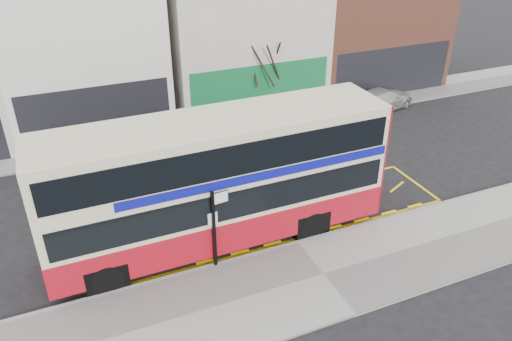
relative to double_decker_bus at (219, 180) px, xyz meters
name	(u,v)px	position (x,y,z in m)	size (l,w,h in m)	color
ground	(293,239)	(2.46, -1.13, -2.59)	(120.00, 120.00, 0.00)	black
pavement	(323,275)	(2.46, -3.43, -2.51)	(40.00, 4.00, 0.15)	gray
kerb	(297,243)	(2.46, -1.51, -2.51)	(40.00, 0.15, 0.15)	gray
far_pavement	(204,127)	(2.46, 9.87, -2.51)	(50.00, 3.00, 0.15)	gray
road_markings	(275,217)	(2.46, 0.47, -2.58)	(14.00, 3.40, 0.01)	yellow
terrace_left	(77,25)	(-3.04, 13.86, 2.73)	(8.00, 8.01, 11.80)	white
terrace_green_shop	(235,15)	(5.96, 13.86, 2.48)	(9.00, 8.01, 11.30)	silver
terrace_right	(362,11)	(14.96, 13.86, 1.99)	(9.00, 8.01, 10.30)	#98523D
double_decker_bus	(219,180)	(0.00, 0.00, 0.00)	(12.33, 2.92, 4.92)	beige
bus_stop_post	(215,222)	(-0.70, -1.52, -0.65)	(0.74, 0.15, 2.98)	black
car_silver	(73,151)	(-4.55, 8.21, -1.84)	(1.75, 4.36, 1.49)	silver
car_grey	(167,138)	(0.01, 8.14, -1.94)	(1.36, 3.91, 1.29)	#484B51
car_white	(382,99)	(13.18, 8.31, -1.94)	(1.81, 4.45, 1.29)	beige
street_tree_right	(264,51)	(6.23, 10.18, 1.27)	(2.62, 2.62, 5.66)	#312115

